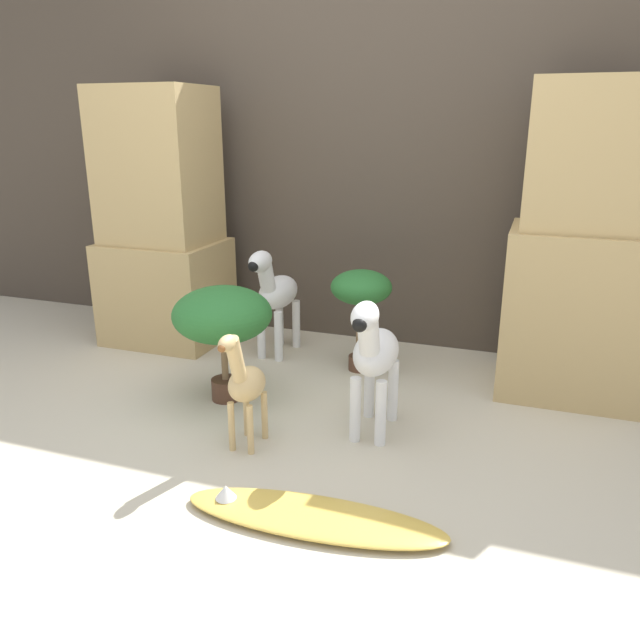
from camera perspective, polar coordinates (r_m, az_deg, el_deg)
ground_plane at (r=2.58m, az=-5.52°, el=-13.04°), size 14.00×14.00×0.00m
wall_back at (r=3.78m, az=4.91°, el=14.46°), size 6.40×0.08×2.20m
rock_pillar_left at (r=3.88m, az=-14.26°, el=8.23°), size 0.68×0.55×1.50m
rock_pillar_right at (r=3.25m, az=22.97°, el=5.50°), size 0.68×0.55×1.50m
zebra_right at (r=2.64m, az=4.95°, el=-3.04°), size 0.19×0.50×0.65m
zebra_left at (r=3.57m, az=-4.13°, el=2.54°), size 0.20×0.50×0.65m
giraffe_figurine at (r=2.58m, az=-6.92°, el=-5.70°), size 0.14×0.31×0.54m
potted_palm_front at (r=2.99m, az=-8.91°, el=0.26°), size 0.47×0.47×0.57m
potted_palm_back at (r=3.33m, az=3.79°, el=2.47°), size 0.33×0.33×0.56m
surfboard at (r=2.24m, az=-0.82°, el=-17.50°), size 0.94×0.31×0.09m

